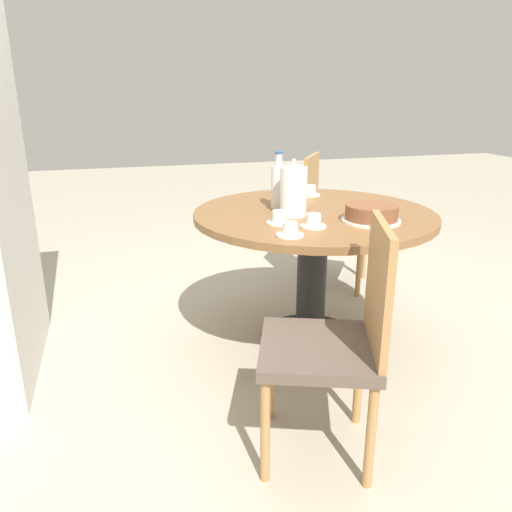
{
  "coord_description": "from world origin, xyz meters",
  "views": [
    {
      "loc": [
        -2.31,
        0.98,
        1.33
      ],
      "look_at": [
        0.0,
        0.31,
        0.52
      ],
      "focal_mm": 35.0,
      "sensor_mm": 36.0,
      "label": 1
    }
  ],
  "objects_px": {
    "water_bottle": "(279,186)",
    "cup_a": "(310,191)",
    "cup_b": "(290,230)",
    "cake_main": "(371,214)",
    "coffee_pot": "(293,190)",
    "chair_b": "(329,218)",
    "cup_d": "(314,222)",
    "chair_a": "(337,337)",
    "cup_c": "(279,219)"
  },
  "relations": [
    {
      "from": "cup_b",
      "to": "coffee_pot",
      "type": "bearing_deg",
      "value": -22.12
    },
    {
      "from": "cup_c",
      "to": "chair_b",
      "type": "bearing_deg",
      "value": -35.8
    },
    {
      "from": "coffee_pot",
      "to": "cup_c",
      "type": "height_order",
      "value": "coffee_pot"
    },
    {
      "from": "chair_b",
      "to": "water_bottle",
      "type": "xyz_separation_m",
      "value": [
        -0.66,
        0.6,
        0.37
      ]
    },
    {
      "from": "chair_b",
      "to": "cake_main",
      "type": "relative_size",
      "value": 3.29
    },
    {
      "from": "cup_c",
      "to": "cup_d",
      "type": "bearing_deg",
      "value": -127.97
    },
    {
      "from": "chair_a",
      "to": "cake_main",
      "type": "height_order",
      "value": "chair_a"
    },
    {
      "from": "cup_c",
      "to": "chair_a",
      "type": "bearing_deg",
      "value": 179.67
    },
    {
      "from": "water_bottle",
      "to": "coffee_pot",
      "type": "bearing_deg",
      "value": -173.21
    },
    {
      "from": "water_bottle",
      "to": "cup_d",
      "type": "bearing_deg",
      "value": -175.21
    },
    {
      "from": "cup_b",
      "to": "cup_d",
      "type": "height_order",
      "value": "same"
    },
    {
      "from": "chair_b",
      "to": "coffee_pot",
      "type": "relative_size",
      "value": 3.26
    },
    {
      "from": "cup_a",
      "to": "cup_b",
      "type": "relative_size",
      "value": 1.0
    },
    {
      "from": "coffee_pot",
      "to": "cup_a",
      "type": "distance_m",
      "value": 0.52
    },
    {
      "from": "cake_main",
      "to": "cup_c",
      "type": "xyz_separation_m",
      "value": [
        0.09,
        0.43,
        -0.01
      ]
    },
    {
      "from": "cup_c",
      "to": "cup_b",
      "type": "bearing_deg",
      "value": 173.97
    },
    {
      "from": "chair_b",
      "to": "cup_d",
      "type": "xyz_separation_m",
      "value": [
        -1.06,
        0.56,
        0.28
      ]
    },
    {
      "from": "cup_c",
      "to": "coffee_pot",
      "type": "bearing_deg",
      "value": -41.52
    },
    {
      "from": "chair_b",
      "to": "cup_d",
      "type": "relative_size",
      "value": 7.6
    },
    {
      "from": "cake_main",
      "to": "cup_c",
      "type": "relative_size",
      "value": 2.31
    },
    {
      "from": "cup_a",
      "to": "cup_b",
      "type": "bearing_deg",
      "value": 152.43
    },
    {
      "from": "water_bottle",
      "to": "cake_main",
      "type": "relative_size",
      "value": 1.07
    },
    {
      "from": "chair_b",
      "to": "cup_b",
      "type": "relative_size",
      "value": 7.6
    },
    {
      "from": "water_bottle",
      "to": "cup_a",
      "type": "height_order",
      "value": "water_bottle"
    },
    {
      "from": "water_bottle",
      "to": "cup_a",
      "type": "bearing_deg",
      "value": -46.98
    },
    {
      "from": "cup_b",
      "to": "cup_c",
      "type": "xyz_separation_m",
      "value": [
        0.21,
        -0.02,
        0.0
      ]
    },
    {
      "from": "cup_a",
      "to": "chair_b",
      "type": "bearing_deg",
      "value": -38.22
    },
    {
      "from": "cup_b",
      "to": "cup_c",
      "type": "distance_m",
      "value": 0.21
    },
    {
      "from": "chair_a",
      "to": "cup_a",
      "type": "xyz_separation_m",
      "value": [
        1.24,
        -0.39,
        0.28
      ]
    },
    {
      "from": "chair_a",
      "to": "cup_d",
      "type": "distance_m",
      "value": 0.65
    },
    {
      "from": "water_bottle",
      "to": "chair_b",
      "type": "bearing_deg",
      "value": -42.07
    },
    {
      "from": "coffee_pot",
      "to": "cake_main",
      "type": "distance_m",
      "value": 0.39
    },
    {
      "from": "cake_main",
      "to": "coffee_pot",
      "type": "bearing_deg",
      "value": 55.05
    },
    {
      "from": "chair_a",
      "to": "cup_d",
      "type": "height_order",
      "value": "chair_a"
    },
    {
      "from": "cup_a",
      "to": "cup_d",
      "type": "xyz_separation_m",
      "value": [
        -0.67,
        0.25,
        0.0
      ]
    },
    {
      "from": "water_bottle",
      "to": "cup_a",
      "type": "relative_size",
      "value": 2.47
    },
    {
      "from": "coffee_pot",
      "to": "cup_a",
      "type": "xyz_separation_m",
      "value": [
        0.44,
        -0.27,
        -0.1
      ]
    },
    {
      "from": "cup_a",
      "to": "cup_b",
      "type": "xyz_separation_m",
      "value": [
        -0.78,
        0.41,
        0.0
      ]
    },
    {
      "from": "coffee_pot",
      "to": "cup_b",
      "type": "relative_size",
      "value": 2.33
    },
    {
      "from": "chair_b",
      "to": "cup_c",
      "type": "bearing_deg",
      "value": 177.94
    },
    {
      "from": "cake_main",
      "to": "cup_b",
      "type": "relative_size",
      "value": 2.31
    },
    {
      "from": "cup_a",
      "to": "cup_b",
      "type": "height_order",
      "value": "same"
    },
    {
      "from": "water_bottle",
      "to": "cup_a",
      "type": "xyz_separation_m",
      "value": [
        0.27,
        -0.29,
        -0.1
      ]
    },
    {
      "from": "coffee_pot",
      "to": "cake_main",
      "type": "height_order",
      "value": "coffee_pot"
    },
    {
      "from": "cup_b",
      "to": "chair_a",
      "type": "bearing_deg",
      "value": -177.74
    },
    {
      "from": "water_bottle",
      "to": "cup_b",
      "type": "height_order",
      "value": "water_bottle"
    },
    {
      "from": "cup_b",
      "to": "cake_main",
      "type": "bearing_deg",
      "value": -74.74
    },
    {
      "from": "cup_a",
      "to": "cup_d",
      "type": "bearing_deg",
      "value": 159.26
    },
    {
      "from": "chair_a",
      "to": "chair_b",
      "type": "xyz_separation_m",
      "value": [
        1.63,
        -0.7,
        0.0
      ]
    },
    {
      "from": "coffee_pot",
      "to": "cup_d",
      "type": "bearing_deg",
      "value": -176.66
    }
  ]
}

